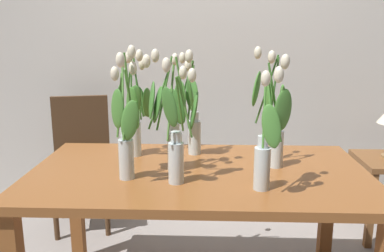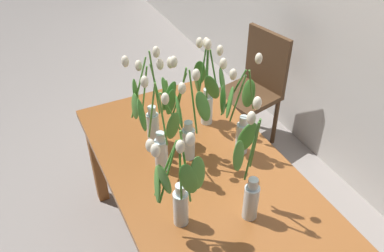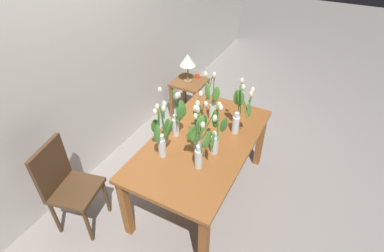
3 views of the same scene
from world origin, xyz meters
TOP-DOWN VIEW (x-y plane):
  - room_wall_rear at (0.00, 1.33)m, footprint 9.00×0.10m
  - dining_table at (0.00, 0.00)m, footprint 1.60×0.90m
  - tulip_vase_0 at (0.35, 0.06)m, footprint 0.18×0.16m
  - tulip_vase_1 at (-0.13, -0.02)m, footprint 0.24×0.22m
  - tulip_vase_2 at (-0.31, -0.13)m, footprint 0.15×0.26m
  - tulip_vase_3 at (-0.05, 0.25)m, footprint 0.16×0.25m
  - tulip_vase_4 at (0.29, -0.25)m, footprint 0.14×0.21m
  - tulip_vase_5 at (-0.09, -0.16)m, footprint 0.17×0.24m
  - tulip_vase_6 at (-0.34, 0.22)m, footprint 0.21×0.22m
  - dining_chair at (-0.87, 0.93)m, footprint 0.48×0.48m

SIDE VIEW (x-z plane):
  - dining_chair at x=-0.87m, z-range 0.06..0.99m
  - dining_table at x=0.00m, z-range 0.28..1.02m
  - tulip_vase_0 at x=0.35m, z-range 0.65..1.22m
  - tulip_vase_3 at x=-0.05m, z-range 0.68..1.22m
  - tulip_vase_5 at x=-0.09m, z-range 0.68..1.22m
  - tulip_vase_6 at x=-0.34m, z-range 0.68..1.24m
  - tulip_vase_1 at x=-0.13m, z-range 0.67..1.25m
  - tulip_vase_2 at x=-0.31m, z-range 0.67..1.26m
  - tulip_vase_4 at x=0.29m, z-range 0.69..1.25m
  - room_wall_rear at x=0.00m, z-range 0.00..2.70m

